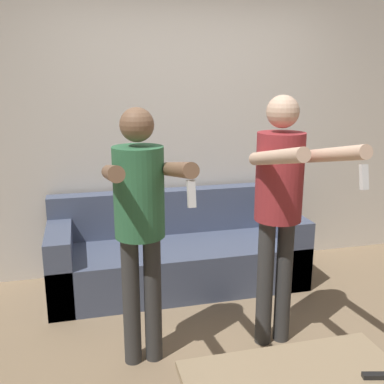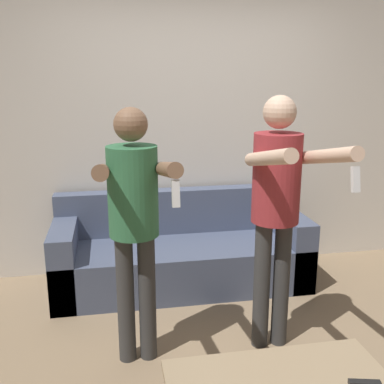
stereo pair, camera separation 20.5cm
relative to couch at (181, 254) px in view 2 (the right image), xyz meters
The scene contains 6 objects.
ground_plane 1.27m from the couch, 82.54° to the right, with size 14.00×14.00×0.00m, color #937A5B.
wall_back 1.17m from the couch, 69.11° to the left, with size 6.40×0.06×2.70m.
couch is the anchor object (origin of this frame).
person_standing_left 1.38m from the couch, 112.74° to the right, with size 0.42×0.78×1.62m.
person_standing_right 1.40m from the couch, 67.25° to the right, with size 0.42×0.80×1.68m.
remote_on_table 2.08m from the couch, 74.10° to the right, with size 0.15×0.07×0.02m.
Camera 2 is at (-0.73, -2.43, 1.79)m, focal length 42.00 mm.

